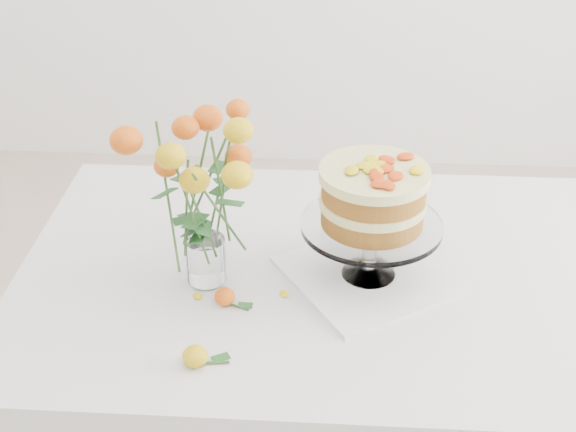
% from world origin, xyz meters
% --- Properties ---
extents(table, '(1.43, 0.93, 0.76)m').
position_xyz_m(table, '(0.00, 0.00, 0.67)').
color(table, tan).
rests_on(table, ground).
extents(napkin, '(0.44, 0.44, 0.01)m').
position_xyz_m(napkin, '(0.06, -0.03, 0.76)').
color(napkin, white).
rests_on(napkin, table).
extents(cake_stand, '(0.30, 0.30, 0.27)m').
position_xyz_m(cake_stand, '(0.06, -0.03, 0.94)').
color(cake_stand, silver).
rests_on(cake_stand, napkin).
extents(rose_vase, '(0.34, 0.34, 0.43)m').
position_xyz_m(rose_vase, '(-0.29, -0.06, 1.01)').
color(rose_vase, silver).
rests_on(rose_vase, table).
extents(loose_rose_near, '(0.09, 0.05, 0.04)m').
position_xyz_m(loose_rose_near, '(-0.27, -0.33, 0.78)').
color(loose_rose_near, yellow).
rests_on(loose_rose_near, table).
extents(loose_rose_far, '(0.07, 0.05, 0.04)m').
position_xyz_m(loose_rose_far, '(-0.24, -0.14, 0.77)').
color(loose_rose_far, '#C93B09').
rests_on(loose_rose_far, table).
extents(stray_petal_a, '(0.03, 0.02, 0.00)m').
position_xyz_m(stray_petal_a, '(-0.12, -0.10, 0.76)').
color(stray_petal_a, yellow).
rests_on(stray_petal_a, table).
extents(stray_petal_b, '(0.03, 0.02, 0.00)m').
position_xyz_m(stray_petal_b, '(-0.02, -0.14, 0.76)').
color(stray_petal_b, yellow).
rests_on(stray_petal_b, table).
extents(stray_petal_c, '(0.03, 0.02, 0.00)m').
position_xyz_m(stray_petal_c, '(0.02, -0.18, 0.76)').
color(stray_petal_c, yellow).
rests_on(stray_petal_c, table).
extents(stray_petal_d, '(0.03, 0.02, 0.00)m').
position_xyz_m(stray_petal_d, '(-0.26, -0.05, 0.76)').
color(stray_petal_d, yellow).
rests_on(stray_petal_d, table).
extents(stray_petal_e, '(0.03, 0.02, 0.00)m').
position_xyz_m(stray_petal_e, '(-0.30, -0.12, 0.76)').
color(stray_petal_e, yellow).
rests_on(stray_petal_e, table).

